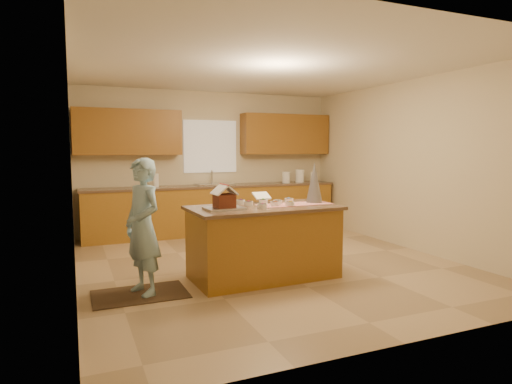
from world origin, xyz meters
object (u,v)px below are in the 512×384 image
Objects in this scene: island_base at (264,244)px; boy at (143,226)px; tinsel_tree at (314,182)px; gingerbread_house at (224,199)px.

boy is at bearing -179.06° from island_base.
tinsel_tree is 1.31m from gingerbread_house.
boy reaches higher than gingerbread_house.
boy is at bearing -176.35° from tinsel_tree.
boy is at bearing -179.71° from gingerbread_house.
tinsel_tree is 1.91× the size of gingerbread_house.
gingerbread_house is (-0.54, -0.07, 0.60)m from island_base.
tinsel_tree is 2.28m from boy.
tinsel_tree reaches higher than island_base.
tinsel_tree is at bearing 6.08° from gingerbread_house.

